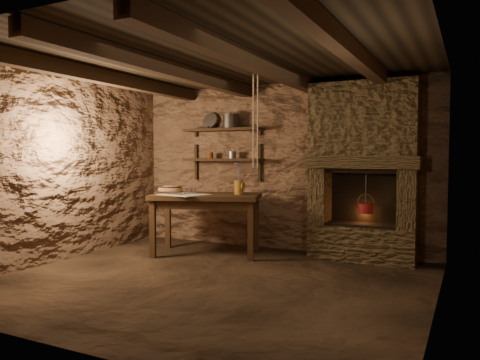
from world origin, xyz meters
The scene contains 25 objects.
floor centered at (0.00, 0.00, 0.00)m, with size 4.50×4.50×0.00m, color black.
back_wall centered at (0.00, 2.00, 1.20)m, with size 4.50×0.04×2.40m, color #4E3324.
front_wall centered at (0.00, -2.00, 1.20)m, with size 4.50×0.04×2.40m, color #4E3324.
left_wall centered at (-2.25, 0.00, 1.20)m, with size 0.04×4.00×2.40m, color #4E3324.
right_wall centered at (2.25, 0.00, 1.20)m, with size 0.04×4.00×2.40m, color #4E3324.
ceiling centered at (0.00, 0.00, 2.40)m, with size 4.50×4.00×0.04m, color black.
beam_far_left centered at (-1.50, 0.00, 2.31)m, with size 0.14×3.95×0.16m, color black.
beam_mid_left centered at (-0.50, 0.00, 2.31)m, with size 0.14×3.95×0.16m, color black.
beam_mid_right centered at (0.50, 0.00, 2.31)m, with size 0.14×3.95×0.16m, color black.
beam_far_right centered at (1.50, 0.00, 2.31)m, with size 0.14×3.95×0.16m, color black.
shelf_lower centered at (-0.85, 1.84, 1.30)m, with size 1.25×0.30×0.04m, color black.
shelf_upper centered at (-0.85, 1.84, 1.75)m, with size 1.25×0.30×0.04m, color black.
hearth centered at (1.25, 1.77, 1.23)m, with size 1.43×0.51×2.30m.
work_table centered at (-0.76, 1.20, 0.45)m, with size 1.64×1.25×0.83m.
linen_cloth centered at (-0.96, 0.96, 0.84)m, with size 0.59×0.48×0.01m, color beige.
pewter_cutlery_row centered at (-0.96, 0.94, 0.85)m, with size 0.50×0.19×0.01m, color gray, non-canonical shape.
drinking_glasses centered at (-0.95, 1.07, 0.88)m, with size 0.19×0.06×0.08m, color silver, non-canonical shape.
stoneware_jug centered at (-0.33, 1.35, 1.02)m, with size 0.15×0.15×0.44m.
wooden_bowl centered at (-1.34, 1.18, 0.88)m, with size 0.36×0.36×0.13m, color #9A6543.
iron_stockpot centered at (-0.72, 1.84, 1.86)m, with size 0.24×0.24×0.18m, color #302D2B.
tin_pan centered at (-1.13, 1.94, 1.90)m, with size 0.26×0.26×0.03m, color gray.
small_kettle centered at (-0.69, 1.84, 1.37)m, with size 0.15×0.11×0.16m, color gray, non-canonical shape.
rusty_tin centered at (-1.07, 1.84, 1.37)m, with size 0.09×0.09×0.09m, color #5C2812.
red_pot centered at (1.30, 1.72, 0.70)m, with size 0.21×0.20×0.54m.
hanging_ropes centered at (0.05, 1.05, 1.80)m, with size 0.08×0.08×1.20m, color beige, non-canonical shape.
Camera 1 is at (2.52, -4.34, 1.36)m, focal length 35.00 mm.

